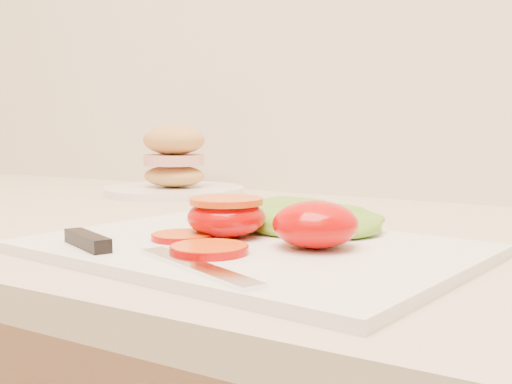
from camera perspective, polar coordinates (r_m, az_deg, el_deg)
The scene contains 9 objects.
cutting_board at distance 0.58m, azimuth -0.53°, elevation -5.05°, with size 0.38×0.27×0.01m, color white.
tomato_half_dome at distance 0.55m, azimuth 5.31°, elevation -2.87°, with size 0.07×0.07×0.04m, color #BB0403.
tomato_half_cut at distance 0.60m, azimuth -2.66°, elevation -2.09°, with size 0.07×0.07×0.04m.
tomato_slice_0 at distance 0.53m, azimuth -4.19°, elevation -5.10°, with size 0.06×0.06×0.01m, color #E7550D.
tomato_slice_1 at distance 0.59m, azimuth -6.54°, elevation -3.94°, with size 0.06×0.06×0.01m, color #E7550D.
lettuce_leaf_0 at distance 0.64m, azimuth 2.76°, elevation -2.20°, with size 0.14×0.09×0.03m, color #5BA62B.
lettuce_leaf_1 at distance 0.62m, azimuth 6.60°, elevation -2.63°, with size 0.11×0.08×0.02m, color #5BA62B.
knife at distance 0.53m, azimuth -11.45°, elevation -5.05°, with size 0.24×0.08×0.01m.
sandwich_plate at distance 1.05m, azimuth -7.29°, elevation 1.96°, with size 0.23×0.23×0.11m.
Camera 1 is at (-0.02, 1.06, 1.05)m, focal length 45.00 mm.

